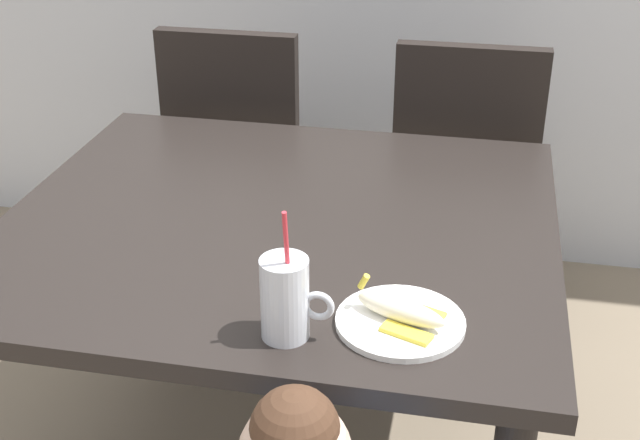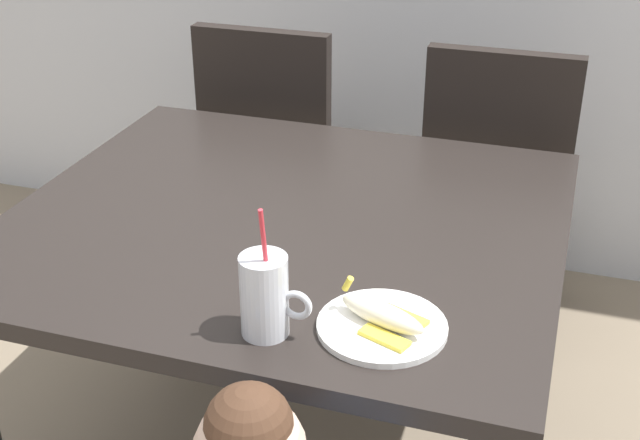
{
  "view_description": "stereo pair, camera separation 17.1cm",
  "coord_description": "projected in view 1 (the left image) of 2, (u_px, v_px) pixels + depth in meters",
  "views": [
    {
      "loc": [
        0.42,
        -1.6,
        1.6
      ],
      "look_at": [
        0.11,
        -0.11,
        0.8
      ],
      "focal_mm": 47.42,
      "sensor_mm": 36.0,
      "label": 1
    },
    {
      "loc": [
        0.58,
        -1.56,
        1.6
      ],
      "look_at": [
        0.11,
        -0.11,
        0.8
      ],
      "focal_mm": 47.42,
      "sensor_mm": 36.0,
      "label": 2
    }
  ],
  "objects": [
    {
      "name": "milk_cup",
      "position": [
        286.0,
        303.0,
        1.43
      ],
      "size": [
        0.13,
        0.08,
        0.25
      ],
      "color": "silver",
      "rests_on": "dining_table"
    },
    {
      "name": "dining_chair_left",
      "position": [
        242.0,
        152.0,
        2.7
      ],
      "size": [
        0.44,
        0.45,
        0.96
      ],
      "rotation": [
        0.0,
        0.0,
        3.14
      ],
      "color": "black",
      "rests_on": "ground"
    },
    {
      "name": "dining_chair_right",
      "position": [
        464.0,
        170.0,
        2.57
      ],
      "size": [
        0.44,
        0.44,
        0.96
      ],
      "rotation": [
        0.0,
        0.0,
        3.14
      ],
      "color": "black",
      "rests_on": "ground"
    },
    {
      "name": "dining_table",
      "position": [
        280.0,
        255.0,
        1.9
      ],
      "size": [
        1.2,
        1.1,
        0.74
      ],
      "color": "black",
      "rests_on": "ground"
    },
    {
      "name": "snack_plate",
      "position": [
        400.0,
        322.0,
        1.49
      ],
      "size": [
        0.23,
        0.23,
        0.01
      ],
      "primitive_type": "cylinder",
      "color": "white",
      "rests_on": "dining_table"
    },
    {
      "name": "peeled_banana",
      "position": [
        402.0,
        311.0,
        1.47
      ],
      "size": [
        0.17,
        0.13,
        0.07
      ],
      "rotation": [
        0.0,
        0.0,
        -0.37
      ],
      "color": "#F4EAC6",
      "rests_on": "snack_plate"
    }
  ]
}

